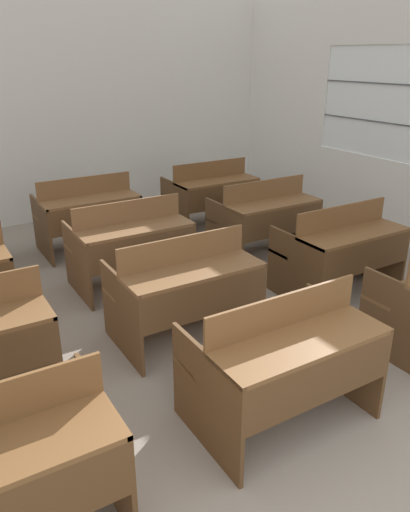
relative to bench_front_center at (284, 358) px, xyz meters
The scene contains 9 objects.
wall_back 5.30m from the bench_front_center, 91.03° to the left, with size 7.16×0.06×3.12m.
bench_front_center is the anchor object (origin of this frame).
bench_second_center 1.24m from the bench_front_center, 91.46° to the left, with size 1.15×0.78×0.91m.
bench_second_right 2.12m from the bench_front_center, 35.14° to the left, with size 1.15×0.78×0.91m.
bench_third_center 2.45m from the bench_front_center, 90.15° to the left, with size 1.15×0.78×0.91m.
bench_third_right 2.98m from the bench_front_center, 54.84° to the left, with size 1.15×0.78×0.91m.
bench_back_center 3.69m from the bench_front_center, 90.57° to the left, with size 1.15×0.78×0.91m.
bench_back_right 4.08m from the bench_front_center, 64.78° to the left, with size 1.15×0.78×0.91m.
wastepaper_bin 5.36m from the bench_front_center, 53.79° to the left, with size 0.30×0.30×0.29m.
Camera 1 is at (-1.73, -0.48, 2.28)m, focal length 35.00 mm.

